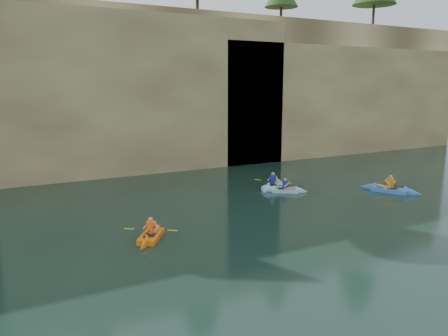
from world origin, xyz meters
name	(u,v)px	position (x,y,z in m)	size (l,w,h in m)	color
cliff	(82,87)	(0.00, 30.00, 6.00)	(70.00, 16.00, 12.00)	tan
cliff_slab_center	(131,92)	(2.00, 22.60, 5.70)	(24.00, 2.40, 11.40)	tan
cliff_slab_east	(347,99)	(22.00, 22.60, 4.92)	(26.00, 2.40, 9.84)	tan
sea_cave_center	(44,158)	(-4.00, 21.95, 1.60)	(3.50, 1.00, 3.20)	black
sea_cave_east	(236,136)	(10.00, 21.95, 2.25)	(5.00, 1.00, 4.50)	black
kayaker_orange	(151,235)	(-1.34, 8.81, 0.14)	(2.25, 2.85, 1.13)	orange
kayaker_ltblue_near	(285,190)	(8.16, 12.71, 0.13)	(2.52, 2.08, 1.04)	#87C2E2
kayaker_ltblue_mid	(273,186)	(8.11, 13.92, 0.15)	(3.04, 2.42, 1.22)	#98DFFF
kayaker_blue_east	(390,189)	(13.64, 9.87, 0.15)	(2.30, 3.50, 1.26)	#3E74D5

